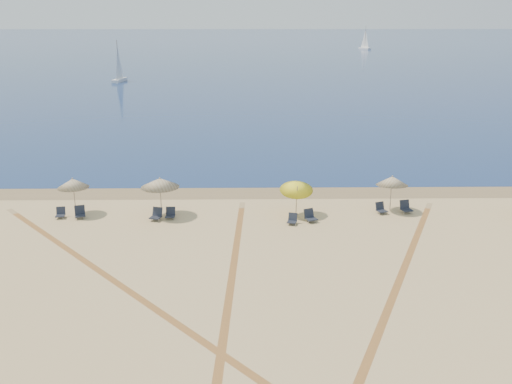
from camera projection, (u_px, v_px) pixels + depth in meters
ocean at (249, 43)px, 229.53m from camera, size 500.00×500.00×0.00m
wet_sand at (255, 192)px, 38.17m from camera, size 500.00×500.00×0.00m
umbrella_1 at (73, 183)px, 33.39m from camera, size 1.85×1.85×2.32m
umbrella_2 at (160, 183)px, 33.13m from camera, size 2.29×2.29×2.42m
umbrella_3 at (297, 186)px, 33.18m from camera, size 1.99×2.06×2.43m
umbrella_4 at (392, 181)px, 34.03m from camera, size 1.94×1.97×2.29m
chair_1 at (61, 213)px, 33.37m from camera, size 0.59×0.67×0.63m
chair_2 at (80, 213)px, 33.35m from camera, size 0.77×0.84×0.72m
chair_3 at (156, 215)px, 33.01m from camera, size 0.78×0.85×0.73m
chair_4 at (170, 214)px, 33.25m from camera, size 0.56×0.66×0.66m
chair_5 at (292, 219)px, 32.37m from camera, size 0.67×0.73×0.62m
chair_6 at (310, 216)px, 32.77m from camera, size 0.83×0.89×0.72m
chair_7 at (381, 209)px, 34.12m from camera, size 0.73×0.79×0.67m
chair_8 at (406, 207)px, 34.25m from camera, size 0.77×0.85×0.74m
sailboat_0 at (365, 42)px, 186.68m from camera, size 3.47×5.16×7.62m
sailboat_1 at (119, 69)px, 98.73m from camera, size 1.85×4.93×7.17m
tire_tracks at (245, 306)px, 23.37m from camera, size 49.94×40.80×0.00m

